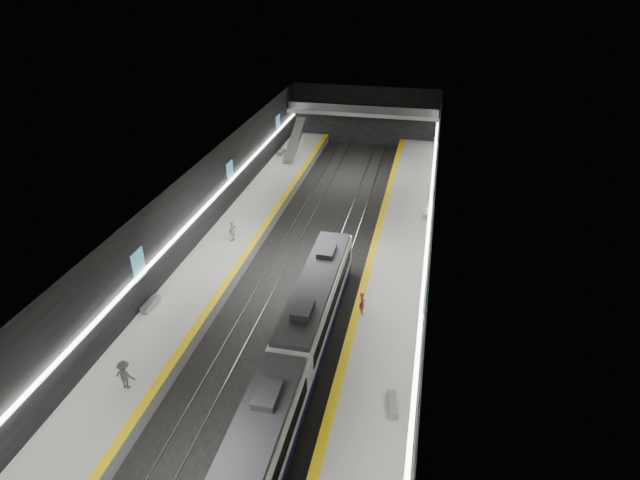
% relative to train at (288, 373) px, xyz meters
% --- Properties ---
extents(ground, '(70.00, 70.00, 0.00)m').
position_rel_train_xyz_m(ground, '(-2.50, 13.91, -2.20)').
color(ground, black).
rests_on(ground, ground).
extents(ceiling, '(20.00, 70.00, 0.04)m').
position_rel_train_xyz_m(ceiling, '(-2.50, 13.91, 5.80)').
color(ceiling, beige).
rests_on(ceiling, wall_left).
extents(wall_left, '(0.04, 70.00, 8.00)m').
position_rel_train_xyz_m(wall_left, '(-12.50, 13.91, 1.80)').
color(wall_left, black).
rests_on(wall_left, ground).
extents(wall_right, '(0.04, 70.00, 8.00)m').
position_rel_train_xyz_m(wall_right, '(7.50, 13.91, 1.80)').
color(wall_right, black).
rests_on(wall_right, ground).
extents(wall_back, '(20.00, 0.04, 8.00)m').
position_rel_train_xyz_m(wall_back, '(-2.50, 48.91, 1.80)').
color(wall_back, black).
rests_on(wall_back, ground).
extents(platform_left, '(5.00, 70.00, 1.00)m').
position_rel_train_xyz_m(platform_left, '(-10.00, 13.91, -1.70)').
color(platform_left, slate).
rests_on(platform_left, ground).
extents(tile_surface_left, '(5.00, 70.00, 0.02)m').
position_rel_train_xyz_m(tile_surface_left, '(-10.00, 13.91, -1.19)').
color(tile_surface_left, '#B2B2AD').
rests_on(tile_surface_left, platform_left).
extents(tactile_strip_left, '(0.60, 70.00, 0.02)m').
position_rel_train_xyz_m(tactile_strip_left, '(-7.80, 13.91, -1.18)').
color(tactile_strip_left, yellow).
rests_on(tactile_strip_left, platform_left).
extents(platform_right, '(5.00, 70.00, 1.00)m').
position_rel_train_xyz_m(platform_right, '(5.00, 13.91, -1.70)').
color(platform_right, slate).
rests_on(platform_right, ground).
extents(tile_surface_right, '(5.00, 70.00, 0.02)m').
position_rel_train_xyz_m(tile_surface_right, '(5.00, 13.91, -1.19)').
color(tile_surface_right, '#B2B2AD').
rests_on(tile_surface_right, platform_right).
extents(tactile_strip_right, '(0.60, 70.00, 0.02)m').
position_rel_train_xyz_m(tactile_strip_right, '(2.80, 13.91, -1.18)').
color(tactile_strip_right, yellow).
rests_on(tactile_strip_right, platform_right).
extents(rails, '(6.52, 70.00, 0.12)m').
position_rel_train_xyz_m(rails, '(-2.50, 13.91, -2.14)').
color(rails, gray).
rests_on(rails, ground).
extents(train, '(2.69, 30.04, 3.60)m').
position_rel_train_xyz_m(train, '(0.00, 0.00, 0.00)').
color(train, '#0E0E34').
rests_on(train, ground).
extents(ad_posters, '(19.94, 53.50, 2.20)m').
position_rel_train_xyz_m(ad_posters, '(-2.50, 14.91, 2.30)').
color(ad_posters, teal).
rests_on(ad_posters, wall_left).
extents(cove_light_left, '(0.25, 68.60, 0.12)m').
position_rel_train_xyz_m(cove_light_left, '(-12.30, 13.91, 1.60)').
color(cove_light_left, white).
rests_on(cove_light_left, wall_left).
extents(cove_light_right, '(0.25, 68.60, 0.12)m').
position_rel_train_xyz_m(cove_light_right, '(7.30, 13.91, 1.60)').
color(cove_light_right, white).
rests_on(cove_light_right, wall_right).
extents(mezzanine_bridge, '(20.00, 3.00, 1.50)m').
position_rel_train_xyz_m(mezzanine_bridge, '(-2.50, 46.84, 2.84)').
color(mezzanine_bridge, gray).
rests_on(mezzanine_bridge, wall_left).
extents(escalator, '(1.20, 7.50, 3.92)m').
position_rel_train_xyz_m(escalator, '(-10.00, 39.91, 0.70)').
color(escalator, '#99999E').
rests_on(escalator, platform_left).
extents(bench_left_near, '(0.63, 1.99, 0.48)m').
position_rel_train_xyz_m(bench_left_near, '(-12.00, 5.81, -0.96)').
color(bench_left_near, '#99999E').
rests_on(bench_left_near, platform_left).
extents(bench_left_far, '(0.74, 2.07, 0.50)m').
position_rel_train_xyz_m(bench_left_far, '(-11.84, 39.91, -0.95)').
color(bench_left_far, '#99999E').
rests_on(bench_left_far, platform_left).
extents(bench_right_near, '(0.85, 1.95, 0.46)m').
position_rel_train_xyz_m(bench_right_near, '(6.19, -0.17, -0.97)').
color(bench_right_near, '#99999E').
rests_on(bench_right_near, platform_right).
extents(bench_right_far, '(0.65, 1.97, 0.47)m').
position_rel_train_xyz_m(bench_right_far, '(7.00, 25.79, -0.96)').
color(bench_right_far, '#99999E').
rests_on(bench_right_far, platform_right).
extents(passenger_right_a, '(0.57, 0.72, 1.73)m').
position_rel_train_xyz_m(passenger_right_a, '(3.17, 8.41, -0.33)').
color(passenger_right_a, '#A93F4B').
rests_on(passenger_right_a, platform_right).
extents(passenger_left_a, '(0.74, 1.18, 1.88)m').
position_rel_train_xyz_m(passenger_left_a, '(-9.68, 16.68, -0.26)').
color(passenger_left_a, beige).
rests_on(passenger_left_a, platform_left).
extents(passenger_left_b, '(1.31, 0.81, 1.95)m').
position_rel_train_xyz_m(passenger_left_b, '(-9.42, -1.94, -0.22)').
color(passenger_left_b, '#414149').
rests_on(passenger_left_b, platform_left).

